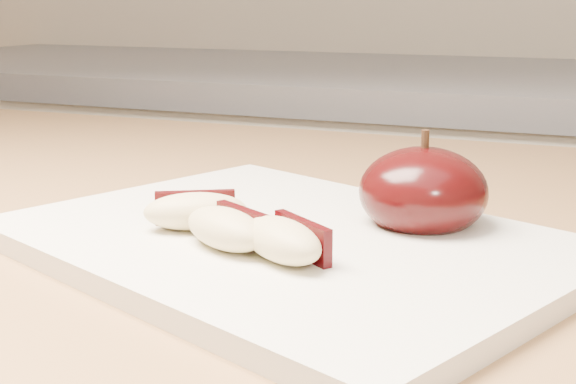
% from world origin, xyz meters
% --- Properties ---
extents(back_cabinet, '(2.40, 0.62, 0.94)m').
position_xyz_m(back_cabinet, '(0.00, 1.20, 0.47)').
color(back_cabinet, silver).
rests_on(back_cabinet, ground).
extents(cutting_board, '(0.39, 0.34, 0.01)m').
position_xyz_m(cutting_board, '(-0.09, 0.39, 0.91)').
color(cutting_board, silver).
rests_on(cutting_board, island_counter).
extents(apple_half, '(0.09, 0.09, 0.07)m').
position_xyz_m(apple_half, '(-0.03, 0.44, 0.93)').
color(apple_half, black).
rests_on(apple_half, cutting_board).
extents(apple_wedge_a, '(0.07, 0.06, 0.02)m').
position_xyz_m(apple_wedge_a, '(-0.15, 0.38, 0.92)').
color(apple_wedge_a, '#D4BE86').
rests_on(apple_wedge_a, cutting_board).
extents(apple_wedge_b, '(0.07, 0.06, 0.02)m').
position_xyz_m(apple_wedge_b, '(-0.11, 0.35, 0.92)').
color(apple_wedge_b, '#D4BE86').
rests_on(apple_wedge_b, cutting_board).
extents(apple_wedge_c, '(0.07, 0.06, 0.02)m').
position_xyz_m(apple_wedge_c, '(-0.08, 0.34, 0.92)').
color(apple_wedge_c, '#D4BE86').
rests_on(apple_wedge_c, cutting_board).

